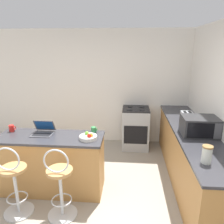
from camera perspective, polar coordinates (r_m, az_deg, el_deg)
ground_plane at (r=3.33m, az=-9.73°, el=-25.16°), size 20.00×20.00×0.00m
wall_back at (r=5.11m, az=-3.32°, el=6.36°), size 12.00×0.06×2.60m
breakfast_bar at (r=3.63m, az=-15.36°, el=-12.79°), size 1.60×0.60×0.92m
counter_right at (r=3.97m, az=19.59°, el=-10.50°), size 0.62×3.09×0.92m
bar_stool_near at (r=3.30m, az=-24.16°, el=-16.41°), size 0.40×0.40×1.03m
bar_stool_far at (r=3.06m, az=-13.42°, el=-17.98°), size 0.40×0.40×1.03m
laptop at (r=3.55m, az=-17.55°, el=-4.62°), size 0.32×0.29×0.20m
microwave at (r=3.56m, az=21.96°, el=-3.43°), size 0.53×0.41×0.28m
toaster at (r=4.15m, az=19.04°, el=-1.21°), size 0.22×0.25×0.17m
stove_range at (r=4.95m, az=6.12°, el=-4.18°), size 0.58×0.60×0.92m
mug_white at (r=3.04m, az=23.73°, el=-8.91°), size 0.10×0.08×0.10m
storage_jar at (r=2.77m, az=23.55°, el=-10.11°), size 0.12×0.12×0.21m
mug_green at (r=3.43m, az=-4.79°, el=-4.67°), size 0.09×0.08×0.09m
fruit_bowl at (r=3.21m, az=-6.19°, el=-6.51°), size 0.26×0.26×0.10m
mug_red at (r=3.82m, az=-24.72°, el=-3.89°), size 0.10×0.08×0.10m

